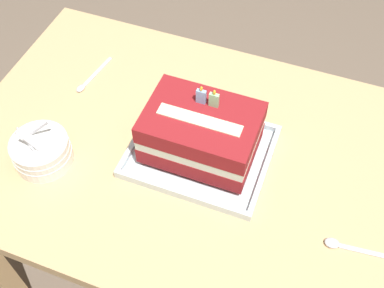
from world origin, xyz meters
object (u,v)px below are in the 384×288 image
Objects in this scene: foil_tray at (201,152)px; bowl_stack at (42,151)px; serving_spoon_by_bowls at (342,246)px; serving_spoon_near_tray at (88,81)px; birthday_cake at (201,133)px.

foil_tray is 0.38m from bowl_stack.
foil_tray is 2.18× the size of serving_spoon_by_bowls.
serving_spoon_by_bowls is at bearing -18.17° from serving_spoon_near_tray.
bowl_stack is 0.27m from serving_spoon_near_tray.
serving_spoon_by_bowls is (0.36, -0.12, -0.00)m from foil_tray.
birthday_cake is (-0.00, 0.00, 0.08)m from foil_tray.
bowl_stack is 0.90× the size of serving_spoon_near_tray.
birthday_cake is at bearing 90.00° from foil_tray.
serving_spoon_near_tray is at bearing 95.67° from bowl_stack.
birthday_cake reaches higher than bowl_stack.
birthday_cake reaches higher than serving_spoon_by_bowls.
foil_tray is 2.13× the size of serving_spoon_near_tray.
bowl_stack is 0.71m from serving_spoon_by_bowls.
bowl_stack is at bearing -177.96° from serving_spoon_by_bowls.
serving_spoon_by_bowls is at bearing -18.57° from foil_tray.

